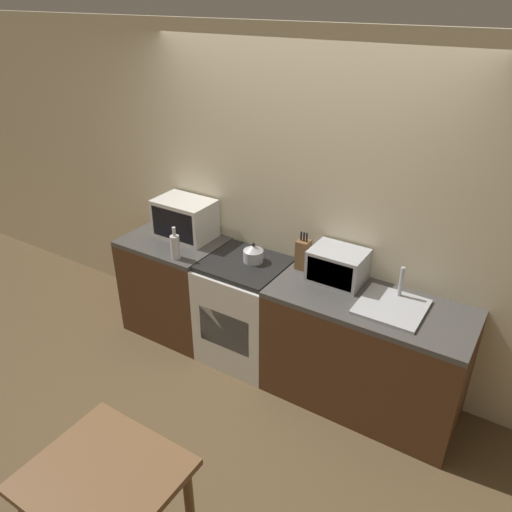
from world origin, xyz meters
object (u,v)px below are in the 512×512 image
(kettle, at_px, (253,253))
(toaster_oven, at_px, (338,266))
(microwave, at_px, (185,219))
(dining_table, at_px, (106,491))
(stove_range, at_px, (245,310))
(bottle, at_px, (175,246))

(kettle, bearing_deg, toaster_oven, 7.29)
(microwave, bearing_deg, toaster_oven, 0.75)
(kettle, height_order, dining_table, kettle)
(microwave, distance_m, dining_table, 2.33)
(stove_range, distance_m, toaster_oven, 0.93)
(bottle, distance_m, dining_table, 1.93)
(microwave, height_order, toaster_oven, microwave)
(toaster_oven, xyz_separation_m, dining_table, (-0.28, -2.02, -0.38))
(stove_range, height_order, toaster_oven, toaster_oven)
(bottle, xyz_separation_m, toaster_oven, (1.22, 0.37, 0.02))
(toaster_oven, bearing_deg, bottle, -163.15)
(stove_range, relative_size, dining_table, 1.16)
(stove_range, xyz_separation_m, kettle, (0.04, 0.05, 0.52))
(stove_range, height_order, kettle, kettle)
(toaster_oven, distance_m, dining_table, 2.07)
(microwave, xyz_separation_m, bottle, (0.19, -0.35, -0.06))
(microwave, distance_m, bottle, 0.40)
(bottle, height_order, toaster_oven, bottle)
(stove_range, relative_size, bottle, 3.36)
(bottle, relative_size, toaster_oven, 0.68)
(kettle, bearing_deg, microwave, 174.76)
(toaster_oven, relative_size, dining_table, 0.51)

